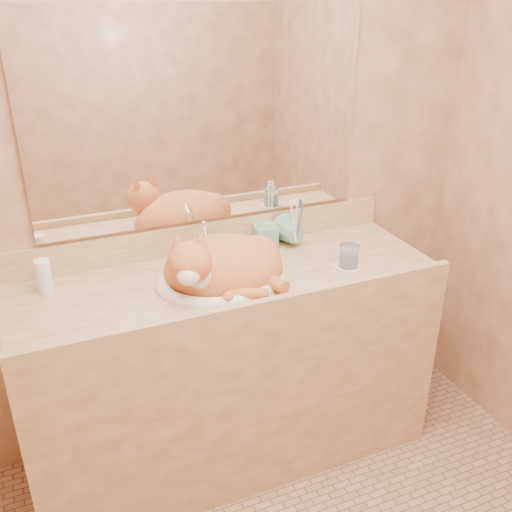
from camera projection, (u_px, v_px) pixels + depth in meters
name	position (u px, v px, depth m)	size (l,w,h in m)	color
wall_back	(202.00, 154.00, 2.20)	(2.40, 0.02, 2.50)	#935E43
vanity_counter	(231.00, 369.00, 2.32)	(1.60, 0.55, 0.85)	#9D7146
mirror	(202.00, 118.00, 2.13)	(1.30, 0.02, 0.80)	white
sink_basin	(221.00, 263.00, 2.08)	(0.48, 0.40, 0.15)	white
faucet	(205.00, 243.00, 2.23)	(0.04, 0.11, 0.15)	white
cat	(220.00, 264.00, 2.07)	(0.45, 0.36, 0.24)	#BF5B2C
soap_dispenser	(269.00, 228.00, 2.31)	(0.09, 0.09, 0.20)	#66A485
toothbrush_cup	(296.00, 237.00, 2.34)	(0.12, 0.12, 0.11)	#66A485
toothbrushes	(297.00, 219.00, 2.31)	(0.04, 0.04, 0.22)	white
saucer	(348.00, 267.00, 2.20)	(0.10, 0.10, 0.01)	white
water_glass	(349.00, 256.00, 2.18)	(0.07, 0.07, 0.09)	silver
lotion_bottle	(44.00, 277.00, 2.00)	(0.05, 0.05, 0.13)	white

